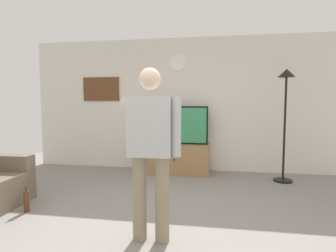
# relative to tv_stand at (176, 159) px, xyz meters

# --- Properties ---
(ground_plane) EXTENTS (8.40, 8.40, 0.00)m
(ground_plane) POSITION_rel_tv_stand_xyz_m (0.10, -2.60, -0.29)
(ground_plane) COLOR gray
(back_wall) EXTENTS (6.40, 0.10, 2.70)m
(back_wall) POSITION_rel_tv_stand_xyz_m (0.10, 0.35, 1.06)
(back_wall) COLOR silver
(back_wall) RESTS_ON ground_plane
(tv_stand) EXTENTS (1.30, 0.52, 0.57)m
(tv_stand) POSITION_rel_tv_stand_xyz_m (0.00, 0.00, 0.00)
(tv_stand) COLOR #997047
(tv_stand) RESTS_ON ground_plane
(television) EXTENTS (1.24, 0.07, 0.75)m
(television) POSITION_rel_tv_stand_xyz_m (-0.00, 0.05, 0.66)
(television) COLOR black
(television) RESTS_ON tv_stand
(wall_clock) EXTENTS (0.34, 0.03, 0.34)m
(wall_clock) POSITION_rel_tv_stand_xyz_m (-0.00, 0.29, 1.92)
(wall_clock) COLOR white
(framed_picture) EXTENTS (0.80, 0.04, 0.50)m
(framed_picture) POSITION_rel_tv_stand_xyz_m (-1.66, 0.30, 1.40)
(framed_picture) COLOR brown
(floor_lamp) EXTENTS (0.32, 0.32, 1.97)m
(floor_lamp) POSITION_rel_tv_stand_xyz_m (1.94, -0.28, 1.12)
(floor_lamp) COLOR black
(floor_lamp) RESTS_ON ground_plane
(person_standing_nearer_lamp) EXTENTS (0.60, 0.78, 1.71)m
(person_standing_nearer_lamp) POSITION_rel_tv_stand_xyz_m (0.10, -2.65, 0.69)
(person_standing_nearer_lamp) COLOR gray
(person_standing_nearer_lamp) RESTS_ON ground_plane
(beverage_bottle) EXTENTS (0.07, 0.07, 0.33)m
(beverage_bottle) POSITION_rel_tv_stand_xyz_m (-1.62, -2.22, -0.15)
(beverage_bottle) COLOR #592D19
(beverage_bottle) RESTS_ON ground_plane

